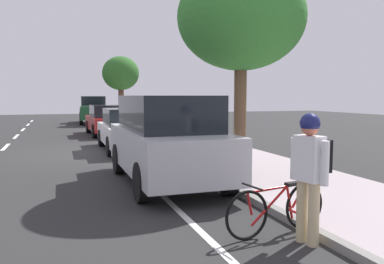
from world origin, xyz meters
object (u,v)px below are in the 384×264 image
(street_tree_near_cyclist, at_px, (241,19))
(fire_hydrant, at_px, (188,142))
(parked_sedan_red_mid, at_px, (107,120))
(parked_suv_silver_nearest, at_px, (166,138))
(bicycle_at_curb, at_px, (277,209))
(parked_pickup_green_far, at_px, (94,111))
(street_tree_mid_block, at_px, (121,74))
(cyclist_with_backpack, at_px, (310,164))
(parked_sedan_white_second, at_px, (128,130))

(street_tree_near_cyclist, relative_size, fire_hydrant, 5.99)
(parked_sedan_red_mid, bearing_deg, parked_suv_silver_nearest, -90.34)
(bicycle_at_curb, bearing_deg, parked_sedan_red_mid, 92.04)
(parked_pickup_green_far, relative_size, street_tree_mid_block, 1.16)
(parked_sedan_red_mid, relative_size, street_tree_near_cyclist, 0.89)
(cyclist_with_backpack, bearing_deg, parked_sedan_red_mid, 92.78)
(parked_sedan_red_mid, bearing_deg, parked_sedan_white_second, -89.77)
(bicycle_at_curb, bearing_deg, parked_suv_silver_nearest, 99.41)
(parked_sedan_red_mid, height_order, parked_pickup_green_far, parked_pickup_green_far)
(parked_sedan_white_second, relative_size, parked_pickup_green_far, 0.82)
(bicycle_at_curb, relative_size, street_tree_near_cyclist, 0.34)
(parked_suv_silver_nearest, distance_m, cyclist_with_backpack, 4.30)
(bicycle_at_curb, bearing_deg, street_tree_near_cyclist, 71.64)
(parked_suv_silver_nearest, relative_size, street_tree_near_cyclist, 0.94)
(parked_suv_silver_nearest, relative_size, parked_sedan_red_mid, 1.06)
(parked_suv_silver_nearest, bearing_deg, parked_sedan_white_second, 89.09)
(cyclist_with_backpack, xyz_separation_m, street_tree_mid_block, (1.14, 24.02, 2.44))
(parked_suv_silver_nearest, height_order, street_tree_mid_block, street_tree_mid_block)
(parked_sedan_white_second, height_order, street_tree_near_cyclist, street_tree_near_cyclist)
(bicycle_at_curb, xyz_separation_m, fire_hydrant, (0.89, 6.85, 0.18))
(bicycle_at_curb, height_order, fire_hydrant, fire_hydrant)
(parked_sedan_white_second, distance_m, street_tree_near_cyclist, 6.61)
(cyclist_with_backpack, bearing_deg, parked_suv_silver_nearest, 101.38)
(bicycle_at_curb, xyz_separation_m, street_tree_near_cyclist, (1.36, 4.10, 3.48))
(parked_sedan_white_second, height_order, fire_hydrant, parked_sedan_white_second)
(street_tree_near_cyclist, bearing_deg, bicycle_at_curb, -108.36)
(cyclist_with_backpack, relative_size, fire_hydrant, 2.10)
(street_tree_near_cyclist, distance_m, fire_hydrant, 4.33)
(parked_pickup_green_far, height_order, bicycle_at_curb, parked_pickup_green_far)
(fire_hydrant, bearing_deg, street_tree_mid_block, 88.41)
(parked_sedan_red_mid, bearing_deg, fire_hydrant, -80.58)
(fire_hydrant, bearing_deg, parked_suv_silver_nearest, -116.26)
(parked_sedan_red_mid, relative_size, fire_hydrant, 5.30)
(parked_sedan_white_second, height_order, bicycle_at_curb, parked_sedan_white_second)
(parked_pickup_green_far, bearing_deg, fire_hydrant, -85.70)
(parked_sedan_red_mid, height_order, fire_hydrant, parked_sedan_red_mid)
(street_tree_mid_block, bearing_deg, bicycle_at_curb, -93.30)
(street_tree_mid_block, bearing_deg, parked_pickup_green_far, 146.28)
(parked_suv_silver_nearest, bearing_deg, parked_pickup_green_far, 89.53)
(parked_sedan_white_second, xyz_separation_m, parked_pickup_green_far, (0.08, 15.16, 0.15))
(bicycle_at_curb, bearing_deg, parked_pickup_green_far, 91.05)
(parked_sedan_red_mid, xyz_separation_m, street_tree_mid_block, (1.92, 7.98, 2.77))
(parked_suv_silver_nearest, relative_size, fire_hydrant, 5.60)
(parked_pickup_green_far, distance_m, street_tree_mid_block, 3.41)
(parked_suv_silver_nearest, height_order, bicycle_at_curb, parked_suv_silver_nearest)
(cyclist_with_backpack, relative_size, street_tree_near_cyclist, 0.35)
(street_tree_near_cyclist, bearing_deg, parked_sedan_red_mid, 99.46)
(parked_sedan_red_mid, xyz_separation_m, cyclist_with_backpack, (0.78, -16.03, 0.33))
(parked_sedan_red_mid, height_order, street_tree_mid_block, street_tree_mid_block)
(parked_sedan_white_second, distance_m, street_tree_mid_block, 14.35)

